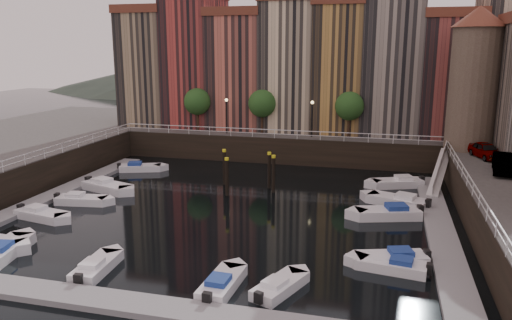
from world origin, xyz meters
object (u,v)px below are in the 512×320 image
(boat_left_2, at_px, (81,200))
(mooring_pilings, at_px, (248,173))
(gangway, at_px, (440,169))
(boat_left_1, at_px, (41,214))
(corner_tower, at_px, (474,77))
(car_a, at_px, (486,151))
(car_b, at_px, (504,165))

(boat_left_2, bearing_deg, mooring_pilings, 22.75)
(gangway, xyz_separation_m, boat_left_1, (-30.59, -16.55, -1.56))
(corner_tower, xyz_separation_m, boat_left_1, (-33.49, -21.05, -9.84))
(car_a, xyz_separation_m, car_b, (0.44, -5.55, 0.07))
(boat_left_1, relative_size, boat_left_2, 1.02)
(corner_tower, distance_m, car_a, 7.72)
(car_b, bearing_deg, gangway, 138.12)
(mooring_pilings, bearing_deg, boat_left_1, -138.80)
(car_a, distance_m, car_b, 5.57)
(boat_left_1, distance_m, car_b, 36.85)
(boat_left_2, distance_m, car_a, 36.18)
(corner_tower, distance_m, mooring_pilings, 23.69)
(car_b, bearing_deg, car_a, 102.84)
(mooring_pilings, xyz_separation_m, car_a, (21.00, 5.19, 2.07))
(mooring_pilings, xyz_separation_m, car_b, (21.44, -0.36, 2.14))
(corner_tower, height_order, mooring_pilings, corner_tower)
(corner_tower, bearing_deg, boat_left_2, -152.61)
(corner_tower, height_order, car_b, corner_tower)
(boat_left_2, bearing_deg, boat_left_1, -109.26)
(corner_tower, relative_size, gangway, 1.66)
(car_a, height_order, car_b, car_b)
(gangway, distance_m, boat_left_2, 32.33)
(mooring_pilings, height_order, car_a, car_a)
(mooring_pilings, relative_size, car_a, 1.29)
(corner_tower, distance_m, gangway, 9.86)
(gangway, xyz_separation_m, mooring_pilings, (-17.15, -4.79, -0.27))
(mooring_pilings, relative_size, car_b, 1.14)
(gangway, bearing_deg, car_a, 5.97)
(corner_tower, xyz_separation_m, car_a, (0.95, -4.10, -6.47))
(car_a, relative_size, car_b, 0.88)
(boat_left_1, bearing_deg, gangway, 38.78)
(mooring_pilings, bearing_deg, car_b, -0.96)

